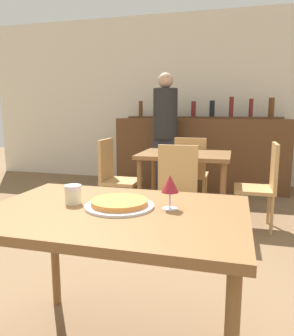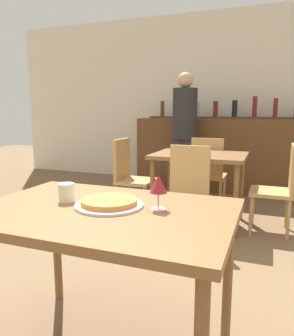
{
  "view_description": "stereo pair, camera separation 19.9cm",
  "coord_description": "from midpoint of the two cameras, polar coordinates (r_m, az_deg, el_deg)",
  "views": [
    {
      "loc": [
        0.52,
        -1.35,
        1.21
      ],
      "look_at": [
        0.0,
        0.55,
        0.87
      ],
      "focal_mm": 35.0,
      "sensor_mm": 36.0,
      "label": 1
    },
    {
      "loc": [
        0.71,
        -1.29,
        1.21
      ],
      "look_at": [
        0.0,
        0.55,
        0.87
      ],
      "focal_mm": 35.0,
      "sensor_mm": 36.0,
      "label": 2
    }
  ],
  "objects": [
    {
      "name": "wall_back",
      "position": [
        5.65,
        9.08,
        11.69
      ],
      "size": [
        8.0,
        0.05,
        2.8
      ],
      "color": "silver",
      "rests_on": "ground_plane"
    },
    {
      "name": "dining_table_near",
      "position": [
        1.55,
        -9.37,
        -10.07
      ],
      "size": [
        1.19,
        0.82,
        0.77
      ],
      "color": "brown",
      "rests_on": "ground_plane"
    },
    {
      "name": "dining_table_far",
      "position": [
        3.54,
        4.96,
        1.01
      ],
      "size": [
        0.96,
        0.73,
        0.77
      ],
      "color": "brown",
      "rests_on": "ground_plane"
    },
    {
      "name": "bar_counter",
      "position": [
        5.19,
        8.22,
        2.44
      ],
      "size": [
        2.6,
        0.56,
        1.1
      ],
      "color": "brown",
      "rests_on": "ground_plane"
    },
    {
      "name": "bar_back_shelf",
      "position": [
        5.28,
        8.63,
        9.33
      ],
      "size": [
        2.39,
        0.24,
        0.33
      ],
      "color": "brown",
      "rests_on": "bar_counter"
    },
    {
      "name": "chair_far_side_front",
      "position": [
        3.06,
        3.15,
        -3.52
      ],
      "size": [
        0.4,
        0.4,
        0.9
      ],
      "color": "tan",
      "rests_on": "ground_plane"
    },
    {
      "name": "chair_far_side_back",
      "position": [
        4.08,
        6.25,
        -0.16
      ],
      "size": [
        0.4,
        0.4,
        0.9
      ],
      "rotation": [
        0.0,
        0.0,
        3.14
      ],
      "color": "tan",
      "rests_on": "ground_plane"
    },
    {
      "name": "chair_far_side_left",
      "position": [
        3.8,
        -7.26,
        -0.95
      ],
      "size": [
        0.4,
        0.4,
        0.9
      ],
      "rotation": [
        0.0,
        0.0,
        1.57
      ],
      "color": "tan",
      "rests_on": "ground_plane"
    },
    {
      "name": "chair_far_side_right",
      "position": [
        3.52,
        18.08,
        -2.21
      ],
      "size": [
        0.4,
        0.4,
        0.9
      ],
      "rotation": [
        0.0,
        0.0,
        -1.57
      ],
      "color": "tan",
      "rests_on": "ground_plane"
    },
    {
      "name": "pizza_tray",
      "position": [
        1.55,
        -8.54,
        -6.26
      ],
      "size": [
        0.32,
        0.32,
        0.04
      ],
      "color": "silver",
      "rests_on": "dining_table_near"
    },
    {
      "name": "cheese_shaker",
      "position": [
        1.64,
        -16.19,
        -4.47
      ],
      "size": [
        0.08,
        0.08,
        0.09
      ],
      "color": "beige",
      "rests_on": "dining_table_near"
    },
    {
      "name": "person_standing",
      "position": [
        4.66,
        1.94,
        6.59
      ],
      "size": [
        0.34,
        0.34,
        1.73
      ],
      "color": "#2D2D38",
      "rests_on": "ground_plane"
    },
    {
      "name": "wine_glass",
      "position": [
        1.48,
        0.19,
        -2.98
      ],
      "size": [
        0.08,
        0.08,
        0.16
      ],
      "color": "silver",
      "rests_on": "dining_table_near"
    }
  ]
}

